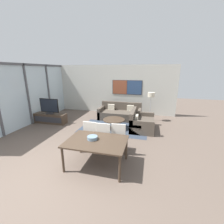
% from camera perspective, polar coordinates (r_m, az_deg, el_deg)
% --- Properties ---
extents(ground_plane, '(24.00, 24.00, 0.00)m').
position_cam_1_polar(ground_plane, '(4.33, -22.34, -21.04)').
color(ground_plane, brown).
extents(wall_back, '(7.41, 0.09, 2.80)m').
position_cam_1_polar(wall_back, '(8.97, -0.21, 8.63)').
color(wall_back, silver).
rests_on(wall_back, ground_plane).
extents(window_wall_left, '(0.07, 5.91, 2.80)m').
position_cam_1_polar(window_wall_left, '(7.94, -29.67, 6.59)').
color(window_wall_left, silver).
rests_on(window_wall_left, ground_plane).
extents(area_rug, '(2.94, 1.76, 0.01)m').
position_cam_1_polar(area_rug, '(6.76, 0.71, -6.08)').
color(area_rug, '#333D4C').
rests_on(area_rug, ground_plane).
extents(tv_console, '(1.58, 0.46, 0.47)m').
position_cam_1_polar(tv_console, '(7.92, -22.34, -2.19)').
color(tv_console, '#423326').
rests_on(tv_console, ground_plane).
extents(television, '(0.97, 0.20, 0.73)m').
position_cam_1_polar(television, '(7.77, -22.79, 2.00)').
color(television, '#2D2D33').
rests_on(television, tv_console).
extents(sofa_main, '(2.18, 0.99, 0.85)m').
position_cam_1_polar(sofa_main, '(7.96, 3.10, -0.65)').
color(sofa_main, '#51473D').
rests_on(sofa_main, ground_plane).
extents(sofa_side, '(0.99, 1.42, 0.85)m').
position_cam_1_polar(sofa_side, '(6.67, 10.73, -4.19)').
color(sofa_side, '#51473D').
rests_on(sofa_side, ground_plane).
extents(coffee_table, '(0.96, 0.96, 0.42)m').
position_cam_1_polar(coffee_table, '(6.65, 0.72, -3.61)').
color(coffee_table, '#423326').
rests_on(coffee_table, ground_plane).
extents(dining_table, '(1.57, 1.09, 0.73)m').
position_cam_1_polar(dining_table, '(4.03, -5.92, -11.63)').
color(dining_table, '#423326').
rests_on(dining_table, ground_plane).
extents(dining_chair_left, '(0.46, 0.46, 0.99)m').
position_cam_1_polar(dining_chair_left, '(4.86, -7.80, -8.45)').
color(dining_chair_left, beige).
rests_on(dining_chair_left, ground_plane).
extents(dining_chair_centre, '(0.46, 0.46, 0.99)m').
position_cam_1_polar(dining_chair_centre, '(4.69, -2.86, -9.24)').
color(dining_chair_centre, beige).
rests_on(dining_chair_centre, ground_plane).
extents(dining_chair_right, '(0.46, 0.46, 0.99)m').
position_cam_1_polar(dining_chair_right, '(4.65, 2.70, -9.49)').
color(dining_chair_right, beige).
rests_on(dining_chair_right, ground_plane).
extents(fruit_bowl, '(0.28, 0.28, 0.09)m').
position_cam_1_polar(fruit_bowl, '(4.07, -7.48, -9.63)').
color(fruit_bowl, slate).
rests_on(fruit_bowl, dining_table).
extents(floor_lamp, '(0.33, 0.33, 1.46)m').
position_cam_1_polar(floor_lamp, '(7.64, 14.65, 5.53)').
color(floor_lamp, '#2D2D33').
rests_on(floor_lamp, ground_plane).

